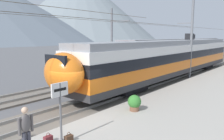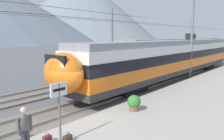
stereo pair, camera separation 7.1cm
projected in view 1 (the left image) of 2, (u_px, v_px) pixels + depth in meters
ground_plane at (82, 118)px, 11.65m from camera, size 400.00×400.00×0.00m
platform_slab at (142, 136)px, 9.26m from camera, size 120.00×6.22×0.29m
track_near at (67, 112)px, 12.41m from camera, size 120.00×3.00×0.28m
track_far at (24, 97)px, 15.44m from camera, size 120.00×3.00×0.28m
train_near_platform at (171, 57)px, 21.77m from camera, size 27.46×2.89×4.27m
train_far_track at (179, 49)px, 34.52m from camera, size 31.22×2.95×4.27m
catenary_mast_mid at (191, 37)px, 21.83m from camera, size 39.21×1.65×8.24m
catenary_mast_far_side at (113, 39)px, 25.43m from camera, size 39.21×2.63×7.36m
platform_sign at (60, 100)px, 8.02m from camera, size 0.70×0.08×2.32m
passenger_walking at (26, 129)px, 7.33m from camera, size 0.53×0.22×1.69m
handbag_beside_passenger at (48, 139)px, 8.35m from camera, size 0.32×0.18×0.39m
handbag_near_sign at (69, 139)px, 8.40m from camera, size 0.32×0.18×0.39m
potted_plant_platform_edge at (134, 102)px, 11.88m from camera, size 0.72×0.72×0.86m
mountain_right_ridge at (80, 8)px, 198.65m from camera, size 139.41×139.41×59.09m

